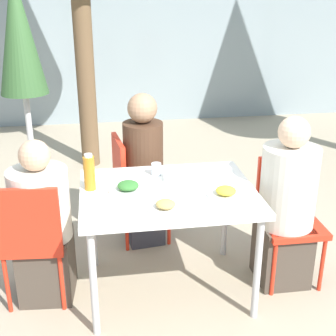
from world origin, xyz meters
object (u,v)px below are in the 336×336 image
object	(u,v)px
chair_right	(288,210)
closed_umbrella	(20,50)
chair_far	(132,182)
person_far	(144,173)
chair_left	(32,235)
person_right	(286,208)
salad_bowl	(177,176)
drinking_cup	(156,169)
person_left	(43,228)
bottle	(89,173)

from	to	relation	value
chair_right	closed_umbrella	size ratio (longest dim) A/B	0.42
chair_far	person_far	world-z (taller)	person_far
chair_left	person_right	distance (m)	1.66
chair_far	salad_bowl	xyz separation A→B (m)	(0.25, -0.56, 0.27)
closed_umbrella	drinking_cup	world-z (taller)	closed_umbrella
person_left	person_right	bearing A→B (deg)	2.19
drinking_cup	salad_bowl	bearing A→B (deg)	-39.63
person_far	closed_umbrella	distance (m)	1.25
closed_umbrella	drinking_cup	distance (m)	1.25
person_right	closed_umbrella	xyz separation A→B (m)	(-1.71, 0.76, 0.97)
chair_right	chair_far	world-z (taller)	same
person_left	chair_left	bearing A→B (deg)	-121.92
person_far	salad_bowl	distance (m)	0.58
chair_right	bottle	bearing A→B (deg)	-0.16
drinking_cup	chair_far	bearing A→B (deg)	105.88
chair_left	chair_far	world-z (taller)	same
chair_left	person_far	bearing A→B (deg)	46.46
chair_far	salad_bowl	distance (m)	0.67
chair_left	salad_bowl	world-z (taller)	chair_left
chair_far	drinking_cup	world-z (taller)	chair_far
chair_left	person_left	xyz separation A→B (m)	(0.06, 0.08, 0.00)
chair_right	salad_bowl	xyz separation A→B (m)	(-0.77, 0.08, 0.27)
salad_bowl	person_right	bearing A→B (deg)	-12.89
person_far	bottle	size ratio (longest dim) A/B	5.13
chair_left	person_right	size ratio (longest dim) A/B	0.72
person_far	salad_bowl	world-z (taller)	person_far
closed_umbrella	chair_right	bearing A→B (deg)	-21.10
chair_left	drinking_cup	size ratio (longest dim) A/B	10.37
salad_bowl	person_far	bearing A→B (deg)	107.78
person_left	chair_right	bearing A→B (deg)	5.03
person_left	chair_far	world-z (taller)	person_left
chair_left	closed_umbrella	size ratio (longest dim) A/B	0.42
person_left	person_far	bearing A→B (deg)	45.30
chair_right	chair_far	xyz separation A→B (m)	(-1.02, 0.65, 0.00)
person_left	person_right	world-z (taller)	person_right
person_right	chair_far	size ratio (longest dim) A/B	1.38
chair_far	bottle	distance (m)	0.79
chair_far	salad_bowl	size ratio (longest dim) A/B	4.73
chair_far	person_far	size ratio (longest dim) A/B	0.71
person_left	closed_umbrella	bearing A→B (deg)	104.10
person_right	drinking_cup	xyz separation A→B (m)	(-0.84, 0.27, 0.23)
closed_umbrella	person_right	bearing A→B (deg)	-23.94
chair_far	closed_umbrella	xyz separation A→B (m)	(-0.74, 0.04, 1.03)
person_left	salad_bowl	distance (m)	0.93
person_left	chair_right	size ratio (longest dim) A/B	1.27
bottle	drinking_cup	world-z (taller)	bottle
chair_left	chair_right	bearing A→B (deg)	7.56
person_left	chair_right	distance (m)	1.65
chair_right	bottle	xyz separation A→B (m)	(-1.34, 0.02, 0.36)
salad_bowl	closed_umbrella	bearing A→B (deg)	149.06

